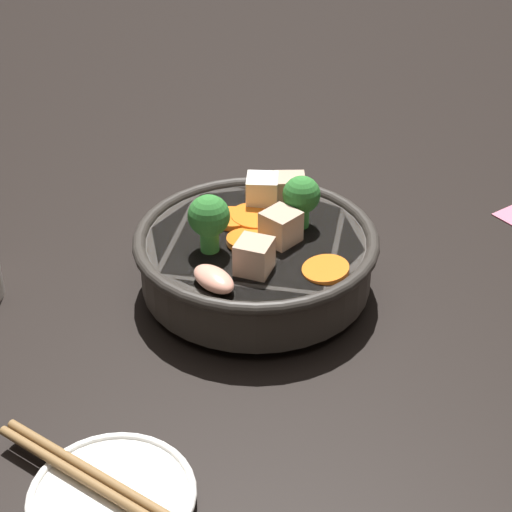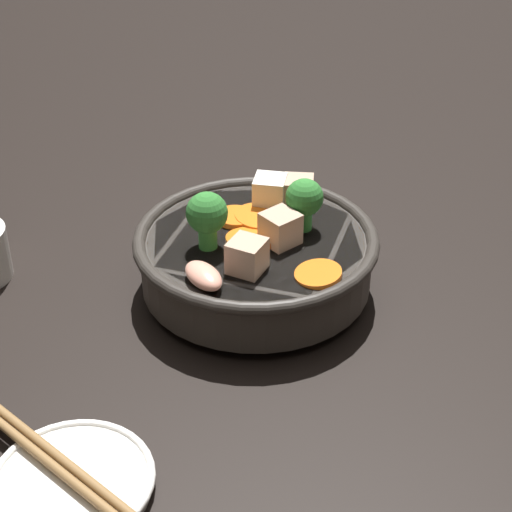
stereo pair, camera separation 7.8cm
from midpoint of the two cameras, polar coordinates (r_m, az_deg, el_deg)
ground_plane at (r=0.80m, az=-2.79°, el=-2.35°), size 3.00×3.00×0.00m
stirfry_bowl at (r=0.78m, az=-2.86°, el=0.10°), size 0.22×0.22×0.11m
side_saucer at (r=0.62m, az=-13.27°, el=-15.60°), size 0.12×0.12×0.01m
chopsticks_pair at (r=0.62m, az=-13.39°, el=-15.02°), size 0.21×0.02×0.01m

